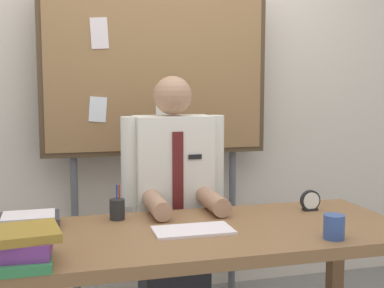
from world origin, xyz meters
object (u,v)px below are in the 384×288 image
(desk_clock, at_px, (310,201))
(pen_holder, at_px, (117,209))
(open_notebook, at_px, (193,230))
(paper_tray, at_px, (29,221))
(person, at_px, (173,217))
(book_stack, at_px, (23,247))
(desk, at_px, (202,249))
(bulletin_board, at_px, (157,75))
(coffee_mug, at_px, (334,227))

(desk_clock, relative_size, pen_holder, 0.64)
(open_notebook, xyz_separation_m, paper_tray, (-0.67, 0.25, 0.02))
(person, xyz_separation_m, book_stack, (-0.71, -0.78, 0.14))
(desk, height_order, book_stack, book_stack)
(desk_clock, height_order, pen_holder, pen_holder)
(book_stack, bearing_deg, bulletin_board, 59.32)
(desk, xyz_separation_m, pen_holder, (-0.33, 0.26, 0.13))
(bulletin_board, distance_m, pen_holder, 1.00)
(pen_holder, bearing_deg, desk, -38.37)
(desk_clock, xyz_separation_m, pen_holder, (-0.94, 0.08, 0.00))
(book_stack, distance_m, open_notebook, 0.70)
(book_stack, height_order, coffee_mug, book_stack)
(bulletin_board, height_order, pen_holder, bulletin_board)
(book_stack, distance_m, pen_holder, 0.63)
(coffee_mug, bearing_deg, pen_holder, 146.83)
(paper_tray, bearing_deg, coffee_mug, -22.58)
(open_notebook, bearing_deg, coffee_mug, -25.13)
(bulletin_board, relative_size, pen_holder, 12.07)
(person, distance_m, coffee_mug, 0.94)
(desk, xyz_separation_m, person, (0.00, 0.54, 0.00))
(desk_clock, relative_size, paper_tray, 0.39)
(desk, xyz_separation_m, open_notebook, (-0.05, -0.02, 0.09))
(book_stack, height_order, pen_holder, pen_holder)
(desk, distance_m, paper_tray, 0.76)
(coffee_mug, bearing_deg, book_stack, 178.60)
(coffee_mug, bearing_deg, desk, 150.87)
(paper_tray, bearing_deg, desk_clock, -2.19)
(coffee_mug, xyz_separation_m, pen_holder, (-0.80, 0.52, -0.00))
(book_stack, relative_size, open_notebook, 0.86)
(desk_clock, height_order, paper_tray, desk_clock)
(book_stack, xyz_separation_m, paper_tray, (-0.00, 0.47, -0.03))
(desk_clock, bearing_deg, pen_holder, 175.08)
(coffee_mug, bearing_deg, person, 120.46)
(person, distance_m, bulletin_board, 0.87)
(open_notebook, height_order, pen_holder, pen_holder)
(bulletin_board, relative_size, open_notebook, 5.81)
(bulletin_board, xyz_separation_m, desk_clock, (0.61, -0.78, -0.63))
(person, xyz_separation_m, pen_holder, (-0.33, -0.28, 0.13))
(person, height_order, pen_holder, person)
(coffee_mug, relative_size, paper_tray, 0.38)
(person, height_order, bulletin_board, bulletin_board)
(person, bearing_deg, desk_clock, -30.71)
(coffee_mug, bearing_deg, paper_tray, 157.42)
(person, bearing_deg, coffee_mug, -59.54)
(desk, bearing_deg, pen_holder, 141.63)
(desk_clock, bearing_deg, book_stack, -162.53)
(bulletin_board, relative_size, paper_tray, 7.43)
(book_stack, bearing_deg, person, 47.46)
(coffee_mug, distance_m, pen_holder, 0.96)
(desk, distance_m, pen_holder, 0.44)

